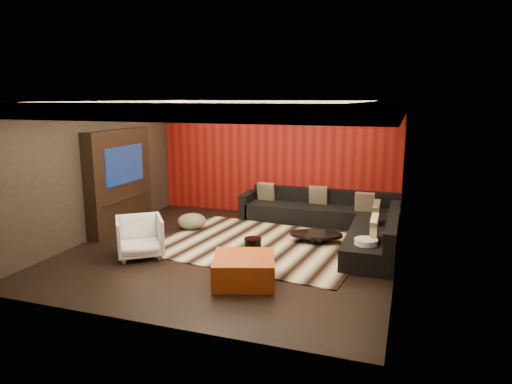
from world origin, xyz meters
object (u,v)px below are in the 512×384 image
(armchair, at_px, (140,237))
(sectional_sofa, at_px, (338,221))
(white_side_table, at_px, (365,253))
(coffee_table, at_px, (316,237))
(orange_ottoman, at_px, (244,269))
(drum_stool, at_px, (253,248))

(armchair, distance_m, sectional_sofa, 4.17)
(armchair, bearing_deg, white_side_table, -25.55)
(armchair, bearing_deg, sectional_sofa, 3.09)
(white_side_table, relative_size, sectional_sofa, 0.14)
(coffee_table, height_order, armchair, armchair)
(orange_ottoman, distance_m, armchair, 2.27)
(drum_stool, distance_m, white_side_table, 1.98)
(armchair, bearing_deg, drum_stool, -21.58)
(coffee_table, bearing_deg, armchair, -147.42)
(sectional_sofa, bearing_deg, orange_ottoman, -107.04)
(drum_stool, distance_m, orange_ottoman, 1.07)
(armchair, bearing_deg, coffee_table, -4.45)
(drum_stool, xyz_separation_m, sectional_sofa, (1.20, 2.14, 0.06))
(orange_ottoman, height_order, sectional_sofa, sectional_sofa)
(coffee_table, xyz_separation_m, armchair, (-2.89, -1.85, 0.27))
(sectional_sofa, bearing_deg, drum_stool, -119.26)
(coffee_table, xyz_separation_m, sectional_sofa, (0.30, 0.84, 0.15))
(coffee_table, height_order, orange_ottoman, orange_ottoman)
(sectional_sofa, bearing_deg, armchair, -139.87)
(drum_stool, bearing_deg, coffee_table, 55.35)
(coffee_table, xyz_separation_m, white_side_table, (1.07, -1.04, 0.14))
(drum_stool, xyz_separation_m, white_side_table, (1.96, 0.25, 0.05))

